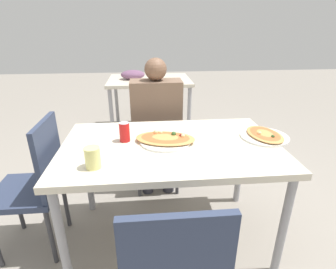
# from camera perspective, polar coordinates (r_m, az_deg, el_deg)

# --- Properties ---
(ground_plane) EXTENTS (14.00, 14.00, 0.00)m
(ground_plane) POSITION_cam_1_polar(r_m,az_deg,el_deg) (2.07, 0.46, -21.07)
(ground_plane) COLOR gray
(dining_table) EXTENTS (1.35, 0.84, 0.75)m
(dining_table) POSITION_cam_1_polar(r_m,az_deg,el_deg) (1.67, 0.53, -4.23)
(dining_table) COLOR beige
(dining_table) RESTS_ON ground_plane
(chair_far_seated) EXTENTS (0.40, 0.40, 0.92)m
(chair_far_seated) POSITION_cam_1_polar(r_m,az_deg,el_deg) (2.42, -2.58, 0.46)
(chair_far_seated) COLOR #2D3851
(chair_far_seated) RESTS_ON ground_plane
(chair_side_left) EXTENTS (0.40, 0.40, 0.92)m
(chair_side_left) POSITION_cam_1_polar(r_m,az_deg,el_deg) (1.90, -26.85, -9.12)
(chair_side_left) COLOR #2D3851
(chair_side_left) RESTS_ON ground_plane
(person_seated) EXTENTS (0.43, 0.24, 1.20)m
(person_seated) POSITION_cam_1_polar(r_m,az_deg,el_deg) (2.25, -2.52, 3.68)
(person_seated) COLOR #2D2D38
(person_seated) RESTS_ON ground_plane
(pizza_main) EXTENTS (0.42, 0.33, 0.06)m
(pizza_main) POSITION_cam_1_polar(r_m,az_deg,el_deg) (1.67, -0.55, -0.99)
(pizza_main) COLOR white
(pizza_main) RESTS_ON dining_table
(soda_can) EXTENTS (0.07, 0.07, 0.12)m
(soda_can) POSITION_cam_1_polar(r_m,az_deg,el_deg) (1.68, -9.45, 0.55)
(soda_can) COLOR red
(soda_can) RESTS_ON dining_table
(drink_glass) EXTENTS (0.08, 0.08, 0.11)m
(drink_glass) POSITION_cam_1_polar(r_m,az_deg,el_deg) (1.41, -16.08, -4.88)
(drink_glass) COLOR #E0DB7F
(drink_glass) RESTS_ON dining_table
(pizza_second) EXTENTS (0.31, 0.32, 0.05)m
(pizza_second) POSITION_cam_1_polar(r_m,az_deg,el_deg) (1.84, 20.28, -0.16)
(pizza_second) COLOR white
(pizza_second) RESTS_ON dining_table
(background_table) EXTENTS (1.10, 0.80, 0.87)m
(background_table) POSITION_cam_1_polar(r_m,az_deg,el_deg) (3.65, -4.69, 11.09)
(background_table) COLOR beige
(background_table) RESTS_ON ground_plane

